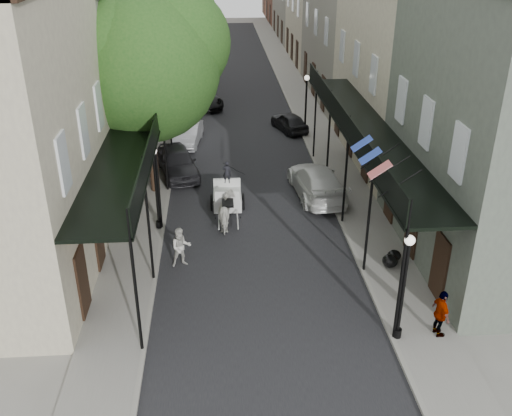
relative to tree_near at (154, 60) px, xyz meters
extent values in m
plane|color=gray|center=(4.20, -10.18, -6.49)|extent=(140.00, 140.00, 0.00)
cube|color=black|center=(4.20, 9.82, -6.48)|extent=(8.00, 90.00, 0.01)
cube|color=gray|center=(-0.80, 9.82, -6.43)|extent=(2.20, 90.00, 0.12)
cube|color=gray|center=(9.20, 9.82, -6.43)|extent=(2.20, 90.00, 0.12)
cube|color=#C1B99A|center=(-4.40, 19.82, -1.24)|extent=(5.00, 80.00, 10.50)
cube|color=slate|center=(12.80, 19.82, -1.24)|extent=(5.00, 80.00, 10.50)
cube|color=black|center=(-0.80, -3.18, -2.49)|extent=(2.20, 18.00, 0.12)
cube|color=black|center=(0.25, -3.18, -1.99)|extent=(0.06, 18.00, 1.00)
cylinder|color=black|center=(0.20, -12.18, -4.37)|extent=(0.10, 0.10, 4.00)
cylinder|color=black|center=(0.20, -4.18, -4.37)|extent=(0.10, 0.10, 4.00)
cylinder|color=black|center=(0.20, 3.82, -4.37)|extent=(0.10, 0.10, 4.00)
cube|color=black|center=(9.20, -3.18, -2.49)|extent=(2.20, 18.00, 0.12)
cube|color=black|center=(8.15, -3.18, -1.99)|extent=(0.06, 18.00, 1.00)
cylinder|color=black|center=(8.20, -12.18, -4.37)|extent=(0.10, 0.10, 4.00)
cylinder|color=black|center=(8.20, -4.18, -4.37)|extent=(0.10, 0.10, 4.00)
cylinder|color=black|center=(8.20, 3.82, -4.37)|extent=(0.10, 0.10, 4.00)
cylinder|color=#382619|center=(-0.40, -0.18, -3.57)|extent=(0.44, 0.44, 5.60)
sphere|color=#1F4A18|center=(-0.40, -0.18, -0.29)|extent=(6.80, 6.80, 6.80)
sphere|color=#1F4A18|center=(0.96, 0.42, 0.71)|extent=(5.10, 5.10, 5.10)
cylinder|color=#382619|center=(-0.40, 13.82, -3.85)|extent=(0.44, 0.44, 5.04)
sphere|color=#1F4A18|center=(-0.40, 13.82, -0.91)|extent=(6.00, 6.00, 6.00)
sphere|color=#1F4A18|center=(0.80, 14.42, -0.01)|extent=(4.50, 4.50, 4.50)
cylinder|color=black|center=(8.30, -12.18, -6.22)|extent=(0.28, 0.28, 0.30)
cylinder|color=black|center=(8.30, -12.18, -4.67)|extent=(0.12, 0.12, 3.40)
sphere|color=white|center=(8.30, -12.18, -2.82)|extent=(0.32, 0.32, 0.32)
cylinder|color=black|center=(0.10, -4.18, -6.22)|extent=(0.28, 0.28, 0.30)
cylinder|color=black|center=(0.10, -4.18, -4.67)|extent=(0.12, 0.12, 3.40)
sphere|color=white|center=(0.10, -4.18, -2.82)|extent=(0.32, 0.32, 0.32)
cylinder|color=black|center=(8.30, 7.82, -6.22)|extent=(0.28, 0.28, 0.30)
cylinder|color=black|center=(8.30, 7.82, -4.67)|extent=(0.12, 0.12, 3.40)
sphere|color=white|center=(8.30, 7.82, -2.82)|extent=(0.32, 0.32, 0.32)
imported|color=silver|center=(3.11, -4.18, -5.73)|extent=(0.84, 1.81, 1.52)
torus|color=black|center=(2.38, -1.50, -5.92)|extent=(0.09, 1.19, 1.19)
torus|color=black|center=(3.89, -1.51, -5.92)|extent=(0.09, 1.19, 1.19)
torus|color=black|center=(2.55, -2.79, -6.19)|extent=(0.07, 0.62, 0.62)
torus|color=black|center=(3.69, -2.80, -6.19)|extent=(0.07, 0.62, 0.62)
cube|color=silver|center=(3.13, -1.69, -5.52)|extent=(1.31, 1.67, 0.65)
cube|color=silver|center=(3.12, -2.66, -5.06)|extent=(1.11, 0.52, 0.11)
cube|color=silver|center=(3.12, -2.89, -4.78)|extent=(1.11, 0.10, 0.46)
imported|color=black|center=(3.12, -2.66, -4.48)|extent=(0.38, 0.25, 1.04)
imported|color=beige|center=(1.21, -7.18, -5.68)|extent=(0.91, 0.78, 1.62)
imported|color=gray|center=(-1.60, 10.36, -5.40)|extent=(1.35, 0.92, 1.93)
imported|color=gray|center=(9.63, -12.18, -5.54)|extent=(0.53, 1.01, 1.65)
imported|color=black|center=(0.60, 1.95, -5.74)|extent=(2.76, 4.71, 1.50)
imported|color=#9E9FA3|center=(0.97, 6.71, -5.84)|extent=(1.84, 4.10, 1.31)
imported|color=black|center=(1.60, 14.69, -5.79)|extent=(3.79, 5.47, 1.39)
imported|color=silver|center=(7.52, -1.18, -5.74)|extent=(2.55, 5.33, 1.50)
imported|color=black|center=(7.43, 8.82, -5.89)|extent=(2.41, 3.77, 1.20)
ellipsoid|color=black|center=(9.24, -8.04, -6.11)|extent=(0.60, 0.60, 0.51)
ellipsoid|color=black|center=(9.54, -7.59, -6.16)|extent=(0.53, 0.53, 0.42)
camera|label=1|loc=(2.75, -26.38, 5.47)|focal=40.00mm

